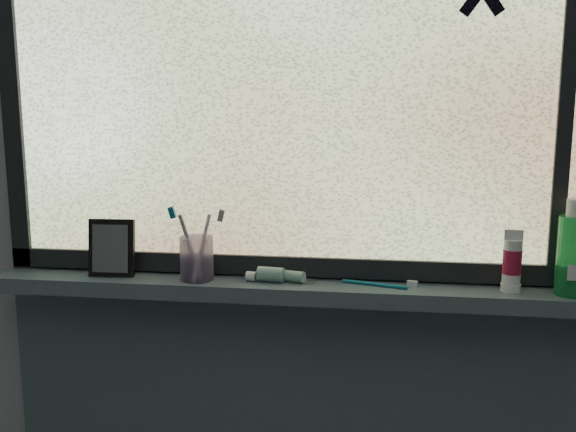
% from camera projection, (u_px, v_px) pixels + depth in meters
% --- Properties ---
extents(wall_back, '(3.00, 0.01, 2.50)m').
position_uv_depth(wall_back, '(309.00, 187.00, 1.63)').
color(wall_back, '#9EA3A8').
rests_on(wall_back, ground).
extents(windowsill, '(1.62, 0.14, 0.04)m').
position_uv_depth(windowsill, '(305.00, 290.00, 1.60)').
color(windowsill, '#485660').
rests_on(windowsill, wall_back).
extents(window_pane, '(1.50, 0.01, 1.00)m').
position_uv_depth(window_pane, '(308.00, 74.00, 1.56)').
color(window_pane, silver).
rests_on(window_pane, wall_back).
extents(frame_bottom, '(1.60, 0.03, 0.05)m').
position_uv_depth(frame_bottom, '(307.00, 266.00, 1.64)').
color(frame_bottom, black).
rests_on(frame_bottom, windowsill).
extents(frame_left, '(0.05, 0.03, 1.10)m').
position_uv_depth(frame_left, '(11.00, 76.00, 1.66)').
color(frame_left, black).
rests_on(frame_left, wall_back).
extents(frame_mullion, '(0.03, 0.03, 1.00)m').
position_uv_depth(frame_mullion, '(568.00, 73.00, 1.47)').
color(frame_mullion, black).
rests_on(frame_mullion, wall_back).
extents(vanity_mirror, '(0.12, 0.07, 0.15)m').
position_uv_depth(vanity_mirror, '(112.00, 248.00, 1.65)').
color(vanity_mirror, black).
rests_on(vanity_mirror, windowsill).
extents(toothpaste_tube, '(0.21, 0.08, 0.04)m').
position_uv_depth(toothpaste_tube, '(280.00, 275.00, 1.60)').
color(toothpaste_tube, silver).
rests_on(toothpaste_tube, windowsill).
extents(toothbrush_cup, '(0.10, 0.10, 0.11)m').
position_uv_depth(toothbrush_cup, '(197.00, 258.00, 1.61)').
color(toothbrush_cup, '#A28CBA').
rests_on(toothbrush_cup, windowsill).
extents(toothbrush_lying, '(0.20, 0.07, 0.01)m').
position_uv_depth(toothbrush_lying, '(375.00, 283.00, 1.57)').
color(toothbrush_lying, '#0E697F').
rests_on(toothbrush_lying, windowsill).
extents(mouthwash_bottle, '(0.10, 0.10, 0.19)m').
position_uv_depth(mouthwash_bottle, '(574.00, 247.00, 1.48)').
color(mouthwash_bottle, green).
rests_on(mouthwash_bottle, windowsill).
extents(cream_tube, '(0.05, 0.05, 0.11)m').
position_uv_depth(cream_tube, '(512.00, 259.00, 1.51)').
color(cream_tube, silver).
rests_on(cream_tube, windowsill).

